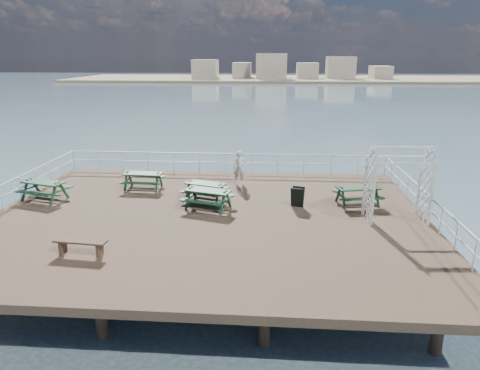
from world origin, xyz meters
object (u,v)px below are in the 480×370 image
flat_bench_far (81,244)px  person (240,168)px  picnic_table_a (44,186)px  picnic_table_e (205,187)px  picnic_table_d (208,195)px  trellis_arbor (397,188)px  picnic_table_c (358,192)px  picnic_table_b (143,177)px

flat_bench_far → person: bearing=66.4°
picnic_table_a → picnic_table_e: (7.37, 0.55, -0.05)m
picnic_table_d → picnic_table_a: bearing=-168.2°
trellis_arbor → person: trellis_arbor is taller
flat_bench_far → person: person is taller
picnic_table_c → flat_bench_far: (-10.10, -5.76, -0.20)m
picnic_table_d → trellis_arbor: trellis_arbor is taller
person → trellis_arbor: bearing=-37.7°
picnic_table_b → picnic_table_d: size_ratio=0.83×
person → picnic_table_d: bearing=-110.6°
flat_bench_far → trellis_arbor: (11.26, 4.00, 0.95)m
picnic_table_b → picnic_table_d: (3.62, -2.59, 0.02)m
picnic_table_b → picnic_table_d: bearing=-33.4°
picnic_table_b → flat_bench_far: 7.34m
picnic_table_e → trellis_arbor: trellis_arbor is taller
picnic_table_c → person: bearing=141.1°
picnic_table_b → picnic_table_e: 3.60m
picnic_table_b → trellis_arbor: size_ratio=0.64×
picnic_table_c → picnic_table_d: size_ratio=0.93×
picnic_table_a → picnic_table_b: bearing=41.7°
picnic_table_b → picnic_table_e: (3.32, -1.39, -0.02)m
picnic_table_e → person: bearing=78.1°
flat_bench_far → picnic_table_b: bearing=95.8°
person → picnic_table_e: bearing=-123.5°
person → picnic_table_a: bearing=-165.1°
picnic_table_c → person: (-5.45, 2.65, 0.29)m
picnic_table_c → picnic_table_e: 6.84m
picnic_table_a → picnic_table_d: (7.68, -0.64, -0.01)m
picnic_table_a → trellis_arbor: size_ratio=0.78×
picnic_table_b → trellis_arbor: (11.31, -3.33, 0.75)m
picnic_table_e → picnic_table_d: bearing=-58.1°
picnic_table_d → person: person is taller
picnic_table_e → trellis_arbor: bearing=4.0°
picnic_table_b → picnic_table_d: 4.45m
picnic_table_a → trellis_arbor: bearing=10.9°
picnic_table_c → picnic_table_d: 6.61m
flat_bench_far → picnic_table_e: bearing=66.6°
picnic_table_b → picnic_table_c: 10.28m
picnic_table_a → picnic_table_d: size_ratio=1.01×
flat_bench_far → trellis_arbor: size_ratio=0.60×
picnic_table_b → picnic_table_c: bearing=-6.8°
trellis_arbor → picnic_table_b: bearing=160.1°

